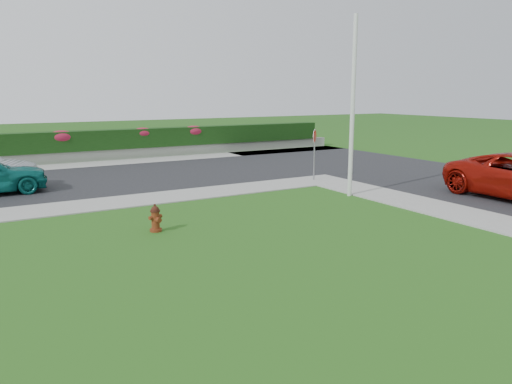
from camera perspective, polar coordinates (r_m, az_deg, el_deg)
ground at (r=10.96m, az=7.26°, el=-9.00°), size 120.00×120.00×0.00m
street_right at (r=22.28m, az=25.81°, el=0.46°), size 8.00×32.00×0.04m
street_far at (r=22.46m, az=-26.50°, el=0.47°), size 26.00×8.00×0.04m
curb_corner at (r=22.01m, az=7.47°, el=1.38°), size 2.00×2.00×0.04m
sidewalk_beyond at (r=27.88m, az=-19.07°, el=2.94°), size 34.00×2.00×0.04m
retaining_wall at (r=29.30m, az=-19.70°, el=3.83°), size 34.00×0.40×0.60m
hedge at (r=29.31m, az=-19.85°, el=5.50°), size 32.00×0.90×1.10m
fire_hydrant at (r=14.05m, az=-11.41°, el=-2.99°), size 0.40×0.38×0.77m
utility_pole at (r=18.55m, az=10.98°, el=9.43°), size 0.16×0.16×6.48m
stop_sign at (r=21.76m, az=6.71°, el=5.59°), size 0.47×0.41×2.24m
flower_clump_d at (r=29.06m, az=-21.35°, el=5.90°), size 1.39×0.89×0.69m
flower_clump_e at (r=30.09m, az=-12.84°, el=6.60°), size 1.25×0.80×0.62m
flower_clump_f at (r=31.21m, az=-7.16°, el=6.92°), size 1.34×0.86×0.67m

